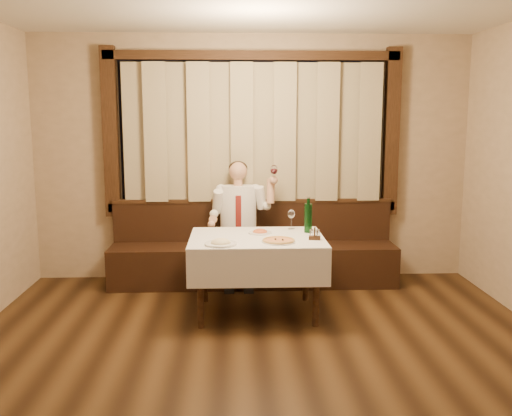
{
  "coord_description": "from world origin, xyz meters",
  "views": [
    {
      "loc": [
        -0.22,
        -3.59,
        1.91
      ],
      "look_at": [
        0.0,
        1.9,
        1.0
      ],
      "focal_mm": 40.0,
      "sensor_mm": 36.0,
      "label": 1
    }
  ],
  "objects_px": {
    "pasta_cream": "(221,240)",
    "green_bottle": "(308,217)",
    "dining_table": "(257,248)",
    "seated_man": "(239,214)",
    "banquette": "(253,256)",
    "cruet_caddy": "(315,235)",
    "pizza": "(279,241)",
    "pasta_red": "(260,230)"
  },
  "relations": [
    {
      "from": "pasta_red",
      "to": "green_bottle",
      "type": "distance_m",
      "value": 0.49
    },
    {
      "from": "pizza",
      "to": "green_bottle",
      "type": "xyz_separation_m",
      "value": [
        0.32,
        0.42,
        0.14
      ]
    },
    {
      "from": "banquette",
      "to": "seated_man",
      "type": "height_order",
      "value": "seated_man"
    },
    {
      "from": "dining_table",
      "to": "green_bottle",
      "type": "xyz_separation_m",
      "value": [
        0.51,
        0.18,
        0.26
      ]
    },
    {
      "from": "pasta_red",
      "to": "cruet_caddy",
      "type": "distance_m",
      "value": 0.58
    },
    {
      "from": "banquette",
      "to": "cruet_caddy",
      "type": "relative_size",
      "value": 27.69
    },
    {
      "from": "pasta_red",
      "to": "green_bottle",
      "type": "bearing_deg",
      "value": 4.09
    },
    {
      "from": "dining_table",
      "to": "pasta_cream",
      "type": "bearing_deg",
      "value": -135.81
    },
    {
      "from": "pizza",
      "to": "seated_man",
      "type": "bearing_deg",
      "value": 106.53
    },
    {
      "from": "pasta_cream",
      "to": "cruet_caddy",
      "type": "relative_size",
      "value": 2.5
    },
    {
      "from": "banquette",
      "to": "pasta_red",
      "type": "xyz_separation_m",
      "value": [
        0.04,
        -0.87,
        0.48
      ]
    },
    {
      "from": "cruet_caddy",
      "to": "pasta_cream",
      "type": "bearing_deg",
      "value": -158.42
    },
    {
      "from": "pasta_red",
      "to": "seated_man",
      "type": "bearing_deg",
      "value": 104.12
    },
    {
      "from": "dining_table",
      "to": "seated_man",
      "type": "distance_m",
      "value": 0.96
    },
    {
      "from": "banquette",
      "to": "pasta_red",
      "type": "height_order",
      "value": "banquette"
    },
    {
      "from": "pasta_red",
      "to": "cruet_caddy",
      "type": "height_order",
      "value": "cruet_caddy"
    },
    {
      "from": "pizza",
      "to": "pasta_red",
      "type": "bearing_deg",
      "value": 111.22
    },
    {
      "from": "banquette",
      "to": "seated_man",
      "type": "xyz_separation_m",
      "value": [
        -0.16,
        -0.09,
        0.5
      ]
    },
    {
      "from": "pizza",
      "to": "green_bottle",
      "type": "bearing_deg",
      "value": 52.59
    },
    {
      "from": "pasta_red",
      "to": "green_bottle",
      "type": "xyz_separation_m",
      "value": [
        0.47,
        0.03,
        0.12
      ]
    },
    {
      "from": "pasta_red",
      "to": "pasta_cream",
      "type": "relative_size",
      "value": 0.79
    },
    {
      "from": "pasta_cream",
      "to": "seated_man",
      "type": "height_order",
      "value": "seated_man"
    },
    {
      "from": "pasta_cream",
      "to": "green_bottle",
      "type": "relative_size",
      "value": 0.82
    },
    {
      "from": "banquette",
      "to": "pasta_cream",
      "type": "distance_m",
      "value": 1.47
    },
    {
      "from": "banquette",
      "to": "pasta_cream",
      "type": "bearing_deg",
      "value": -103.98
    },
    {
      "from": "pasta_red",
      "to": "cruet_caddy",
      "type": "relative_size",
      "value": 1.98
    },
    {
      "from": "pasta_cream",
      "to": "green_bottle",
      "type": "bearing_deg",
      "value": 31.04
    },
    {
      "from": "seated_man",
      "to": "pizza",
      "type": "bearing_deg",
      "value": -73.47
    },
    {
      "from": "dining_table",
      "to": "green_bottle",
      "type": "bearing_deg",
      "value": 19.74
    },
    {
      "from": "dining_table",
      "to": "cruet_caddy",
      "type": "height_order",
      "value": "cruet_caddy"
    },
    {
      "from": "pizza",
      "to": "pasta_cream",
      "type": "height_order",
      "value": "pasta_cream"
    },
    {
      "from": "cruet_caddy",
      "to": "dining_table",
      "type": "bearing_deg",
      "value": 174.21
    },
    {
      "from": "banquette",
      "to": "cruet_caddy",
      "type": "bearing_deg",
      "value": -65.71
    },
    {
      "from": "pasta_cream",
      "to": "green_bottle",
      "type": "xyz_separation_m",
      "value": [
        0.85,
        0.51,
        0.11
      ]
    },
    {
      "from": "pasta_cream",
      "to": "pasta_red",
      "type": "bearing_deg",
      "value": 51.9
    },
    {
      "from": "banquette",
      "to": "pizza",
      "type": "xyz_separation_m",
      "value": [
        0.19,
        -1.26,
        0.46
      ]
    },
    {
      "from": "cruet_caddy",
      "to": "seated_man",
      "type": "xyz_separation_m",
      "value": [
        -0.69,
        1.09,
        0.01
      ]
    },
    {
      "from": "banquette",
      "to": "pasta_cream",
      "type": "height_order",
      "value": "banquette"
    },
    {
      "from": "dining_table",
      "to": "pasta_cream",
      "type": "distance_m",
      "value": 0.49
    },
    {
      "from": "pizza",
      "to": "pasta_cream",
      "type": "xyz_separation_m",
      "value": [
        -0.52,
        -0.09,
        0.03
      ]
    },
    {
      "from": "cruet_caddy",
      "to": "seated_man",
      "type": "bearing_deg",
      "value": 132.57
    },
    {
      "from": "pasta_cream",
      "to": "green_bottle",
      "type": "height_order",
      "value": "green_bottle"
    }
  ]
}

